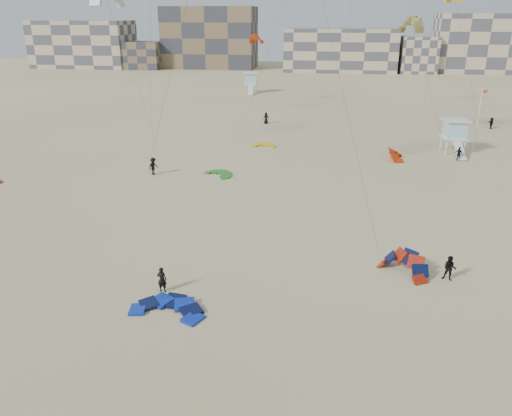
# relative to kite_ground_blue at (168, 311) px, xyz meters

# --- Properties ---
(ground) EXTENTS (320.00, 320.00, 0.00)m
(ground) POSITION_rel_kite_ground_blue_xyz_m (0.67, 2.47, 0.00)
(ground) COLOR beige
(ground) RESTS_ON ground
(kite_ground_blue) EXTENTS (4.38, 4.56, 1.05)m
(kite_ground_blue) POSITION_rel_kite_ground_blue_xyz_m (0.00, 0.00, 0.00)
(kite_ground_blue) COLOR #1235C8
(kite_ground_blue) RESTS_ON ground
(kite_ground_orange) EXTENTS (4.79, 4.79, 3.44)m
(kite_ground_orange) POSITION_rel_kite_ground_blue_xyz_m (13.60, 6.52, 0.00)
(kite_ground_orange) COLOR red
(kite_ground_orange) RESTS_ON ground
(kite_ground_green) EXTENTS (4.31, 4.36, 0.91)m
(kite_ground_green) POSITION_rel_kite_ground_blue_xyz_m (-2.65, 25.43, 0.00)
(kite_ground_green) COLOR #378A26
(kite_ground_green) RESTS_ON ground
(kite_ground_red_far) EXTENTS (3.68, 3.59, 3.45)m
(kite_ground_red_far) POSITION_rel_kite_ground_blue_xyz_m (16.27, 34.30, 0.00)
(kite_ground_red_far) COLOR #D73300
(kite_ground_red_far) RESTS_ON ground
(kite_ground_yellow) EXTENTS (3.23, 3.40, 1.06)m
(kite_ground_yellow) POSITION_rel_kite_ground_blue_xyz_m (0.36, 38.06, 0.00)
(kite_ground_yellow) COLOR yellow
(kite_ground_yellow) RESTS_ON ground
(kitesurfer_main) EXTENTS (0.60, 0.41, 1.61)m
(kitesurfer_main) POSITION_rel_kite_ground_blue_xyz_m (-0.99, 2.04, 0.80)
(kitesurfer_main) COLOR black
(kitesurfer_main) RESTS_ON ground
(kitesurfer_b) EXTENTS (0.96, 0.86, 1.63)m
(kitesurfer_b) POSITION_rel_kite_ground_blue_xyz_m (16.28, 5.94, 0.82)
(kitesurfer_b) COLOR black
(kitesurfer_b) RESTS_ON ground
(kitesurfer_c) EXTENTS (1.13, 1.35, 1.81)m
(kitesurfer_c) POSITION_rel_kite_ground_blue_xyz_m (-9.37, 24.61, 0.91)
(kitesurfer_c) COLOR black
(kitesurfer_c) RESTS_ON ground
(kitesurfer_d) EXTENTS (0.94, 0.94, 1.59)m
(kitesurfer_d) POSITION_rel_kite_ground_blue_xyz_m (23.25, 34.78, 0.80)
(kitesurfer_d) COLOR black
(kitesurfer_d) RESTS_ON ground
(kitesurfer_e) EXTENTS (0.97, 0.77, 1.73)m
(kitesurfer_e) POSITION_rel_kite_ground_blue_xyz_m (-1.08, 52.19, 0.86)
(kitesurfer_e) COLOR black
(kitesurfer_e) RESTS_ON ground
(kitesurfer_f) EXTENTS (0.57, 1.52, 1.61)m
(kitesurfer_f) POSITION_rel_kite_ground_blue_xyz_m (31.91, 53.49, 0.81)
(kitesurfer_f) COLOR black
(kitesurfer_f) RESTS_ON ground
(kite_fly_olive) EXTENTS (6.59, 10.80, 14.51)m
(kite_fly_olive) POSITION_rel_kite_ground_blue_xyz_m (17.70, 43.28, 14.24)
(kite_fly_olive) COLOR brown
(kite_fly_olive) RESTS_ON ground
(kite_fly_red) EXTENTS (4.20, 7.75, 11.75)m
(kite_fly_red) POSITION_rel_kite_ground_blue_xyz_m (-4.98, 68.32, 11.44)
(kite_fly_red) COLOR #D73300
(kite_fly_red) RESTS_ON ground
(lifeguard_tower_near) EXTENTS (3.07, 5.58, 3.98)m
(lifeguard_tower_near) POSITION_rel_kite_ground_blue_xyz_m (23.34, 38.52, 1.98)
(lifeguard_tower_near) COLOR white
(lifeguard_tower_near) RESTS_ON ground
(lifeguard_tower_far) EXTENTS (3.29, 5.92, 4.21)m
(lifeguard_tower_far) POSITION_rel_kite_ground_blue_xyz_m (-8.34, 84.17, 2.09)
(lifeguard_tower_far) COLOR white
(lifeguard_tower_far) RESTS_ON ground
(flagpole) EXTENTS (0.63, 0.10, 7.71)m
(flagpole) POSITION_rel_kite_ground_blue_xyz_m (25.93, 39.10, 4.05)
(flagpole) COLOR white
(flagpole) RESTS_ON ground
(condo_west_a) EXTENTS (30.00, 15.00, 14.00)m
(condo_west_a) POSITION_rel_kite_ground_blue_xyz_m (-69.33, 132.47, 7.00)
(condo_west_a) COLOR #CAB594
(condo_west_a) RESTS_ON ground
(condo_west_b) EXTENTS (28.00, 14.00, 18.00)m
(condo_west_b) POSITION_rel_kite_ground_blue_xyz_m (-29.33, 136.47, 9.00)
(condo_west_b) COLOR #776148
(condo_west_b) RESTS_ON ground
(condo_mid) EXTENTS (32.00, 16.00, 12.00)m
(condo_mid) POSITION_rel_kite_ground_blue_xyz_m (10.67, 132.47, 6.00)
(condo_mid) COLOR #CAB594
(condo_mid) RESTS_ON ground
(condo_east) EXTENTS (26.00, 14.00, 16.00)m
(condo_east) POSITION_rel_kite_ground_blue_xyz_m (50.67, 134.47, 8.00)
(condo_east) COLOR #CAB594
(condo_east) RESTS_ON ground
(condo_fill_left) EXTENTS (12.00, 10.00, 8.00)m
(condo_fill_left) POSITION_rel_kite_ground_blue_xyz_m (-49.33, 130.47, 4.00)
(condo_fill_left) COLOR #776148
(condo_fill_left) RESTS_ON ground
(condo_fill_right) EXTENTS (10.00, 10.00, 10.00)m
(condo_fill_right) POSITION_rel_kite_ground_blue_xyz_m (32.67, 130.47, 5.00)
(condo_fill_right) COLOR #CAB594
(condo_fill_right) RESTS_ON ground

